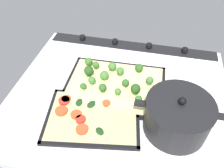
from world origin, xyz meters
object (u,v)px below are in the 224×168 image
object	(u,v)px
baking_tray_back	(93,117)
cooking_pot	(177,116)
broccoli_pizza	(114,83)
veggie_pizza_back	(90,116)
baking_tray_front	(115,86)

from	to	relation	value
baking_tray_back	cooking_pot	size ratio (longest dim) A/B	1.27
broccoli_pizza	baking_tray_back	size ratio (longest dim) A/B	1.04
veggie_pizza_back	cooking_pot	distance (cm)	29.49
baking_tray_front	baking_tray_back	xyz separation A→B (cm)	(4.42, 16.79, 0.02)
cooking_pot	veggie_pizza_back	bearing A→B (deg)	4.08
baking_tray_front	baking_tray_back	size ratio (longest dim) A/B	1.11
veggie_pizza_back	cooking_pot	xyz separation A→B (cm)	(-28.97, -2.07, 5.14)
baking_tray_front	broccoli_pizza	xyz separation A→B (cm)	(0.46, -0.40, 1.68)
broccoli_pizza	cooking_pot	bearing A→B (deg)	147.90
broccoli_pizza	cooking_pot	world-z (taller)	cooking_pot
cooking_pot	broccoli_pizza	bearing A→B (deg)	-32.10
baking_tray_front	veggie_pizza_back	world-z (taller)	veggie_pizza_back
broccoli_pizza	baking_tray_back	world-z (taller)	broccoli_pizza
baking_tray_back	cooking_pot	distance (cm)	28.64
broccoli_pizza	veggie_pizza_back	size ratio (longest dim) A/B	1.13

